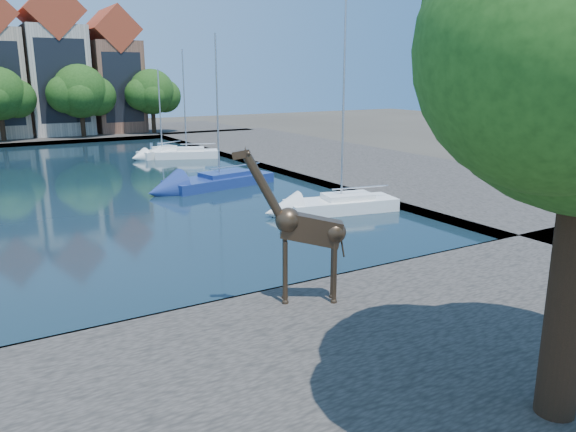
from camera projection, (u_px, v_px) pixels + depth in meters
name	position (u px, v px, depth m)	size (l,w,h in m)	color
ground	(86.00, 345.00, 15.46)	(160.00, 160.00, 0.00)	#38332B
water_basin	(7.00, 192.00, 35.46)	(38.00, 50.00, 0.08)	black
right_quay	(331.00, 159.00, 47.77)	(14.00, 52.00, 0.50)	#47423E
townhouse_east_mid	(55.00, 66.00, 64.35)	(6.43, 9.18, 16.65)	#C0B4A4
townhouse_east_end	(113.00, 75.00, 67.81)	(5.44, 9.18, 14.43)	brown
far_tree_mid_east	(0.00, 95.00, 57.34)	(7.02, 5.40, 7.52)	#332114
far_tree_east	(81.00, 93.00, 61.27)	(7.54, 5.80, 7.84)	#332114
far_tree_far_east	(153.00, 93.00, 65.26)	(6.76, 5.20, 7.36)	#332114
giraffe_statue	(303.00, 228.00, 16.68)	(3.02, 1.85, 4.67)	#3D2D1E
sailboat_right_a	(341.00, 202.00, 30.05)	(6.25, 3.20, 10.78)	white
sailboat_right_b	(220.00, 179.00, 36.84)	(7.57, 3.87, 9.65)	navy
sailboat_right_c	(187.00, 152.00, 49.30)	(5.70, 3.63, 9.21)	white
sailboat_right_d	(162.00, 151.00, 49.80)	(4.74, 3.01, 7.58)	white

